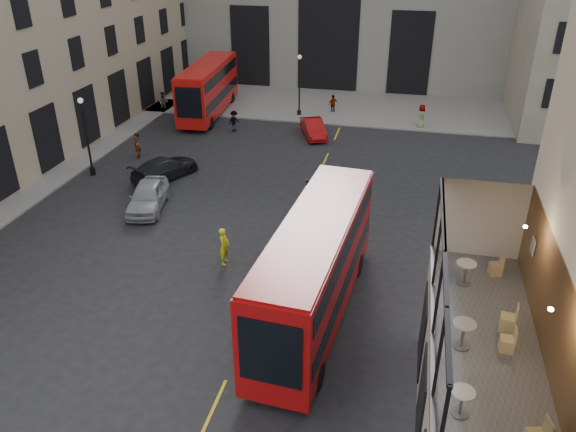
% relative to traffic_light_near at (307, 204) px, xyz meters
% --- Properties ---
extents(ground, '(140.00, 140.00, 0.00)m').
position_rel_traffic_light_near_xyz_m(ground, '(1.00, -12.00, -2.42)').
color(ground, black).
rests_on(ground, ground).
extents(host_frontage, '(3.00, 11.00, 4.50)m').
position_rel_traffic_light_near_xyz_m(host_frontage, '(7.50, -12.00, -0.17)').
color(host_frontage, tan).
rests_on(host_frontage, ground).
extents(cafe_floor, '(3.00, 10.00, 0.10)m').
position_rel_traffic_light_near_xyz_m(cafe_floor, '(7.50, -12.00, 2.12)').
color(cafe_floor, slate).
rests_on(cafe_floor, host_frontage).
extents(pavement_far, '(40.00, 12.00, 0.12)m').
position_rel_traffic_light_near_xyz_m(pavement_far, '(-5.00, 26.00, -2.36)').
color(pavement_far, slate).
rests_on(pavement_far, ground).
extents(traffic_light_near, '(0.16, 0.20, 3.80)m').
position_rel_traffic_light_near_xyz_m(traffic_light_near, '(0.00, 0.00, 0.00)').
color(traffic_light_near, black).
rests_on(traffic_light_near, ground).
extents(traffic_light_far, '(0.16, 0.20, 3.80)m').
position_rel_traffic_light_near_xyz_m(traffic_light_far, '(-14.00, 16.00, 0.00)').
color(traffic_light_far, black).
rests_on(traffic_light_far, ground).
extents(street_lamp_a, '(0.36, 0.36, 5.33)m').
position_rel_traffic_light_near_xyz_m(street_lamp_a, '(-16.00, 6.00, -0.03)').
color(street_lamp_a, black).
rests_on(street_lamp_a, ground).
extents(street_lamp_b, '(0.36, 0.36, 5.33)m').
position_rel_traffic_light_near_xyz_m(street_lamp_b, '(-5.00, 22.00, -0.03)').
color(street_lamp_b, black).
rests_on(street_lamp_b, ground).
extents(bus_near, '(3.51, 11.88, 4.68)m').
position_rel_traffic_light_near_xyz_m(bus_near, '(1.50, -5.86, 0.20)').
color(bus_near, '#A40B0C').
rests_on(bus_near, ground).
extents(bus_far, '(3.40, 11.38, 4.48)m').
position_rel_traffic_light_near_xyz_m(bus_far, '(-12.91, 20.71, 0.09)').
color(bus_far, red).
rests_on(bus_far, ground).
extents(car_a, '(2.86, 5.00, 1.60)m').
position_rel_traffic_light_near_xyz_m(car_a, '(-10.06, 2.15, -1.62)').
color(car_a, '#94979B').
rests_on(car_a, ground).
extents(car_b, '(2.95, 4.45, 1.39)m').
position_rel_traffic_light_near_xyz_m(car_b, '(-2.78, 16.94, -1.73)').
color(car_b, '#9B090A').
rests_on(car_b, ground).
extents(car_c, '(3.84, 5.31, 1.43)m').
position_rel_traffic_light_near_xyz_m(car_c, '(-10.95, 6.63, -1.71)').
color(car_c, black).
rests_on(car_c, ground).
extents(bicycle, '(1.67, 0.71, 0.85)m').
position_rel_traffic_light_near_xyz_m(bicycle, '(-0.01, -0.50, -2.00)').
color(bicycle, gray).
rests_on(bicycle, ground).
extents(cyclist, '(0.49, 0.73, 1.97)m').
position_rel_traffic_light_near_xyz_m(cyclist, '(-3.64, -2.68, -1.44)').
color(cyclist, '#E6F419').
rests_on(cyclist, ground).
extents(pedestrian_a, '(0.88, 0.69, 1.77)m').
position_rel_traffic_light_near_xyz_m(pedestrian_a, '(-17.24, 20.55, -1.54)').
color(pedestrian_a, gray).
rests_on(pedestrian_a, ground).
extents(pedestrian_b, '(1.10, 1.29, 1.73)m').
position_rel_traffic_light_near_xyz_m(pedestrian_b, '(-9.33, 16.71, -1.56)').
color(pedestrian_b, gray).
rests_on(pedestrian_b, ground).
extents(pedestrian_c, '(1.00, 0.95, 1.67)m').
position_rel_traffic_light_near_xyz_m(pedestrian_c, '(-2.21, 23.48, -1.59)').
color(pedestrian_c, gray).
rests_on(pedestrian_c, ground).
extents(pedestrian_d, '(0.97, 1.14, 1.98)m').
position_rel_traffic_light_near_xyz_m(pedestrian_d, '(5.56, 21.05, -1.44)').
color(pedestrian_d, gray).
rests_on(pedestrian_d, ground).
extents(pedestrian_e, '(0.66, 0.80, 1.87)m').
position_rel_traffic_light_near_xyz_m(pedestrian_e, '(-14.40, 9.57, -1.49)').
color(pedestrian_e, gray).
rests_on(pedestrian_e, ground).
extents(cafe_table_near, '(0.59, 0.59, 0.74)m').
position_rel_traffic_light_near_xyz_m(cafe_table_near, '(6.65, -14.78, 2.66)').
color(cafe_table_near, white).
rests_on(cafe_table_near, cafe_floor).
extents(cafe_table_mid, '(0.66, 0.66, 0.82)m').
position_rel_traffic_light_near_xyz_m(cafe_table_mid, '(6.79, -12.23, 2.72)').
color(cafe_table_mid, beige).
rests_on(cafe_table_mid, cafe_floor).
extents(cafe_table_far, '(0.64, 0.64, 0.80)m').
position_rel_traffic_light_near_xyz_m(cafe_table_far, '(7.02, -8.97, 2.71)').
color(cafe_table_far, white).
rests_on(cafe_table_far, cafe_floor).
extents(cafe_chair_b, '(0.40, 0.40, 0.78)m').
position_rel_traffic_light_near_xyz_m(cafe_chair_b, '(8.02, -12.12, 2.41)').
color(cafe_chair_b, '#DCB97F').
rests_on(cafe_chair_b, cafe_floor).
extents(cafe_chair_c, '(0.50, 0.50, 0.88)m').
position_rel_traffic_light_near_xyz_m(cafe_chair_c, '(8.14, -11.16, 2.44)').
color(cafe_chair_c, '#D6C07B').
rests_on(cafe_chair_c, cafe_floor).
extents(cafe_chair_d, '(0.46, 0.46, 0.77)m').
position_rel_traffic_light_near_xyz_m(cafe_chair_d, '(8.09, -8.16, 2.41)').
color(cafe_chair_d, tan).
rests_on(cafe_chair_d, cafe_floor).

